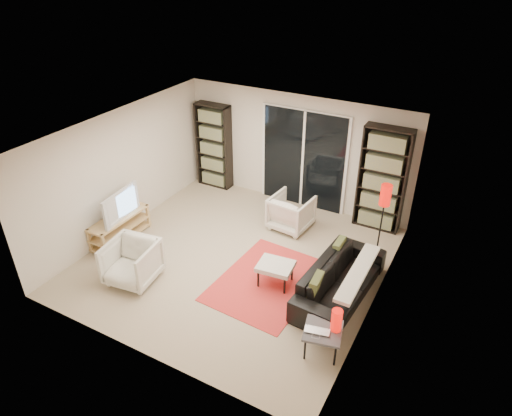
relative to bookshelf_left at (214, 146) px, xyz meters
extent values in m
plane|color=tan|center=(1.95, -2.33, -0.98)|extent=(5.00, 5.00, 0.00)
cube|color=beige|center=(1.95, 0.17, 0.22)|extent=(5.00, 0.02, 2.40)
cube|color=beige|center=(1.95, -4.83, 0.22)|extent=(5.00, 0.02, 2.40)
cube|color=beige|center=(-0.55, -2.33, 0.22)|extent=(0.02, 5.00, 2.40)
cube|color=beige|center=(4.45, -2.33, 0.22)|extent=(0.02, 5.00, 2.40)
cube|color=white|center=(1.95, -2.33, 1.42)|extent=(5.00, 5.00, 0.02)
cube|color=white|center=(2.15, 0.14, 0.07)|extent=(1.92, 0.06, 2.16)
cube|color=black|center=(2.15, 0.10, 0.07)|extent=(1.80, 0.02, 2.10)
cube|color=white|center=(2.15, 0.09, 0.07)|extent=(0.05, 0.02, 2.10)
cube|color=black|center=(0.00, 0.01, 0.00)|extent=(0.80, 0.30, 1.95)
cube|color=gold|center=(0.00, -0.01, 0.00)|extent=(0.70, 0.22, 1.85)
cube|color=black|center=(3.85, 0.01, 0.07)|extent=(0.90, 0.30, 2.10)
cube|color=gold|center=(3.85, -0.01, 0.07)|extent=(0.80, 0.22, 2.00)
cube|color=#DAB067|center=(-0.34, -2.82, -0.50)|extent=(0.41, 1.29, 0.04)
cube|color=#DAB067|center=(-0.34, -2.82, -0.73)|extent=(0.41, 1.29, 0.03)
cube|color=#DAB067|center=(-0.34, -2.82, -0.92)|extent=(0.41, 1.29, 0.04)
cube|color=#DAB067|center=(-0.52, -3.42, -0.73)|extent=(0.05, 0.05, 0.50)
cube|color=#DAB067|center=(-0.52, -2.21, -0.73)|extent=(0.05, 0.05, 0.50)
cube|color=#DAB067|center=(-0.16, -3.42, -0.73)|extent=(0.05, 0.05, 0.50)
cube|color=#DAB067|center=(-0.16, -2.21, -0.73)|extent=(0.05, 0.05, 0.50)
imported|color=black|center=(-0.32, -2.82, -0.19)|extent=(0.24, 1.00, 0.57)
cube|color=red|center=(2.74, -2.61, -0.97)|extent=(1.63, 2.13, 0.01)
imported|color=black|center=(3.91, -2.35, -0.67)|extent=(0.96, 2.13, 0.61)
imported|color=silver|center=(2.36, -0.87, -0.62)|extent=(0.82, 0.84, 0.70)
imported|color=silver|center=(0.72, -3.65, -0.61)|extent=(0.88, 0.90, 0.73)
cube|color=silver|center=(2.87, -2.59, -0.62)|extent=(0.62, 0.53, 0.08)
cylinder|color=black|center=(2.66, -2.80, -0.82)|extent=(0.04, 0.04, 0.32)
cylinder|color=black|center=(2.62, -2.43, -0.82)|extent=(0.04, 0.04, 0.32)
cylinder|color=black|center=(3.12, -2.75, -0.82)|extent=(0.04, 0.04, 0.32)
cylinder|color=black|center=(3.08, -2.38, -0.82)|extent=(0.04, 0.04, 0.32)
cube|color=#48484D|center=(4.10, -3.59, -0.60)|extent=(0.62, 0.62, 0.04)
cylinder|color=black|center=(3.95, -3.84, -0.79)|extent=(0.03, 0.03, 0.38)
cylinder|color=black|center=(3.85, -3.44, -0.79)|extent=(0.03, 0.03, 0.38)
cylinder|color=black|center=(4.35, -3.75, -0.79)|extent=(0.03, 0.03, 0.38)
cylinder|color=black|center=(4.25, -3.35, -0.79)|extent=(0.03, 0.03, 0.38)
imported|color=silver|center=(4.05, -3.71, -0.56)|extent=(0.38, 0.29, 0.03)
cylinder|color=#C10E06|center=(4.24, -3.50, -0.41)|extent=(0.15, 0.15, 0.34)
cylinder|color=black|center=(4.13, -0.92, -0.96)|extent=(0.21, 0.21, 0.03)
cylinder|color=black|center=(4.13, -0.92, -0.44)|extent=(0.03, 0.03, 1.07)
cylinder|color=#C10E06|center=(4.13, -0.92, 0.25)|extent=(0.19, 0.19, 0.38)
camera|label=1|loc=(5.46, -8.02, 4.01)|focal=32.00mm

